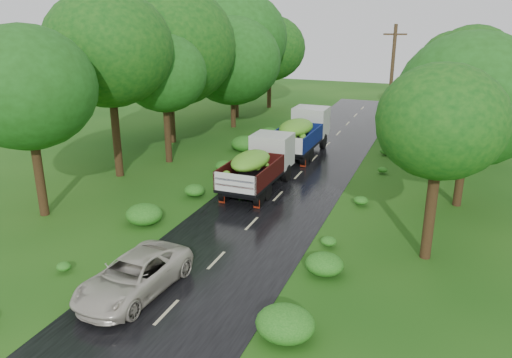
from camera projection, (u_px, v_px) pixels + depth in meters
The scene contains 10 objects.
ground at pixel (166, 313), 17.05m from camera, with size 120.00×120.00×0.00m, color #12420E.
road at pixel (226, 250), 21.47m from camera, with size 6.50×80.00×0.02m, color black.
road_lines at pixel (235, 240), 22.35m from camera, with size 0.12×69.60×0.00m.
truck_near at pixel (260, 162), 28.43m from camera, with size 2.44×6.63×2.77m.
truck_far at pixel (302, 131), 35.42m from camera, with size 2.62×7.12×2.98m.
car at pixel (134, 276), 18.02m from camera, with size 2.29×4.98×1.38m, color beige.
utility_pole at pixel (391, 89), 34.68m from camera, with size 1.54×0.50×8.93m.
trees_left at pixel (196, 53), 38.19m from camera, with size 6.60×35.32×9.46m.
trees_right at pixel (461, 82), 31.71m from camera, with size 4.93×32.40×7.73m.
shrubs at pixel (289, 180), 29.32m from camera, with size 11.90×44.00×0.70m.
Camera 1 is at (8.10, -12.61, 9.82)m, focal length 35.00 mm.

